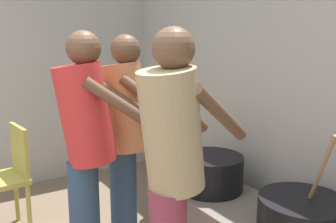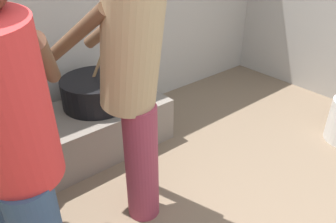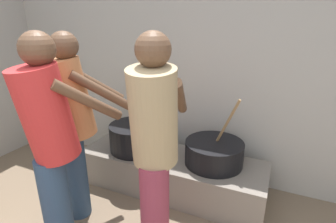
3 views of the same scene
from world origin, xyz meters
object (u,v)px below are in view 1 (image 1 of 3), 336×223
Objects in this scene: cooking_pot_secondary at (210,172)px; cook_in_orange_shirt at (126,130)px; chair_olive at (6,175)px; cooking_pot_main at (303,215)px; cook_in_red_shirt at (87,140)px; cook_in_tan_shirt at (172,162)px.

cook_in_orange_shirt is (-0.17, -0.65, 0.40)m from cooking_pot_secondary.
cooking_pot_main is at bearing 40.43° from chair_olive.
cook_in_red_shirt is at bearing 24.92° from chair_olive.
cook_in_orange_shirt is 0.38m from cook_in_red_shirt.
cooking_pot_secondary is 1.64m from chair_olive.
cooking_pot_secondary is 1.09m from cook_in_tan_shirt.
cooking_pot_main is 0.96m from cook_in_tan_shirt.
cook_in_orange_shirt is (-1.01, -0.70, 0.43)m from cooking_pot_main.
cook_in_tan_shirt is at bearing 22.26° from chair_olive.
cook_in_red_shirt reaches higher than chair_olive.
cook_in_orange_shirt reaches higher than chair_olive.
chair_olive reaches higher than cooking_pot_secondary.
cook_in_tan_shirt is 1.01× the size of cook_in_orange_shirt.
cook_in_tan_shirt is at bearing -50.80° from cooking_pot_secondary.
cook_in_tan_shirt is at bearing -9.04° from cook_in_orange_shirt.
cook_in_tan_shirt is at bearing -103.43° from cooking_pot_main.
cooking_pot_main is 0.84m from cooking_pot_secondary.
cooking_pot_secondary is at bearing -176.58° from cooking_pot_main.
cook_in_tan_shirt reaches higher than cooking_pot_secondary.
cook_in_orange_shirt is (-0.81, 0.13, -0.01)m from cook_in_tan_shirt.
cook_in_red_shirt is at bearing -67.27° from cook_in_orange_shirt.
cooking_pot_secondary is at bearing 88.69° from cook_in_red_shirt.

